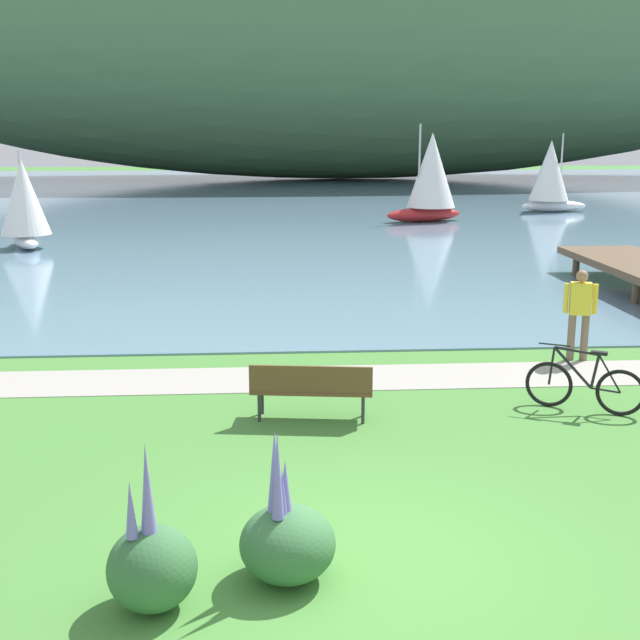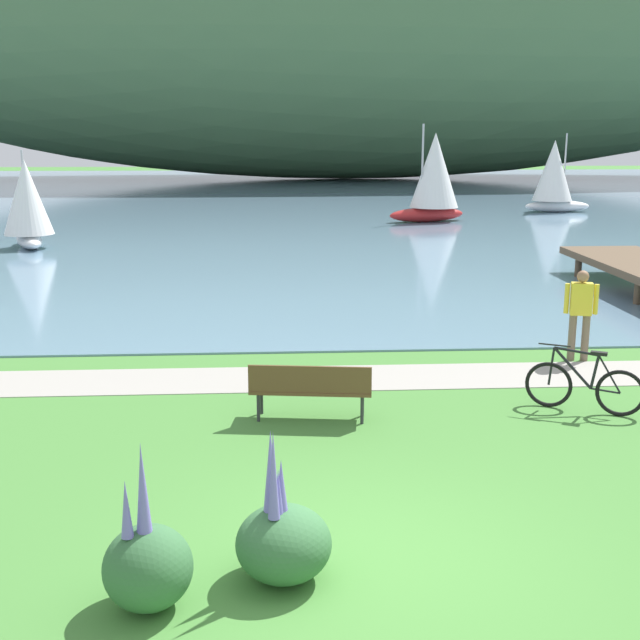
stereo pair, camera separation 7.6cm
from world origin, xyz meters
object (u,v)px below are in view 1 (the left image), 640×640
bicycle_leaning_near_bench (584,386)px  park_bench_near_camera (311,387)px  sailboat_nearest_to_shore (431,176)px  sailboat_mid_bay (24,203)px  sailboat_toward_hillside (551,175)px  person_at_shoreline (580,309)px

bicycle_leaning_near_bench → park_bench_near_camera: bearing=-177.8°
park_bench_near_camera → sailboat_nearest_to_shore: 28.32m
park_bench_near_camera → bicycle_leaning_near_bench: bicycle_leaning_near_bench is taller
bicycle_leaning_near_bench → sailboat_mid_bay: sailboat_mid_bay is taller
park_bench_near_camera → sailboat_toward_hillside: bearing=65.4°
bicycle_leaning_near_bench → sailboat_toward_hillside: 33.30m
sailboat_nearest_to_shore → bicycle_leaning_near_bench: bearing=-96.3°
park_bench_near_camera → bicycle_leaning_near_bench: size_ratio=1.16×
bicycle_leaning_near_bench → person_at_shoreline: (0.98, 2.82, 0.58)m
sailboat_toward_hillside → sailboat_mid_bay: bearing=-151.8°
park_bench_near_camera → sailboat_nearest_to_shore: bearing=75.3°
sailboat_mid_bay → sailboat_toward_hillside: size_ratio=0.85×
sailboat_nearest_to_shore → sailboat_mid_bay: (-16.57, -8.43, -0.49)m
park_bench_near_camera → sailboat_toward_hillside: size_ratio=0.45×
bicycle_leaning_near_bench → person_at_shoreline: 3.04m
person_at_shoreline → park_bench_near_camera: bearing=-150.0°
sailboat_mid_bay → sailboat_toward_hillside: bearing=28.2°
bicycle_leaning_near_bench → sailboat_nearest_to_shore: size_ratio=0.35×
sailboat_nearest_to_shore → sailboat_mid_bay: size_ratio=1.29×
park_bench_near_camera → sailboat_nearest_to_shore: sailboat_nearest_to_shore is taller
park_bench_near_camera → person_at_shoreline: (5.16, 2.98, 0.46)m
person_at_shoreline → sailboat_nearest_to_shore: bearing=85.3°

